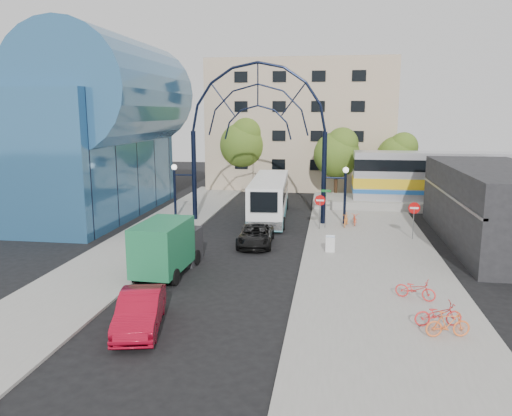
% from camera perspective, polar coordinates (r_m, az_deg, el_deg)
% --- Properties ---
extents(ground, '(120.00, 120.00, 0.00)m').
position_cam_1_polar(ground, '(25.43, -4.51, -8.45)').
color(ground, black).
rests_on(ground, ground).
extents(sidewalk_east, '(8.00, 56.00, 0.12)m').
position_cam_1_polar(sidewalk_east, '(28.69, 13.24, -6.32)').
color(sidewalk_east, gray).
rests_on(sidewalk_east, ground).
extents(plaza_west, '(5.00, 50.00, 0.12)m').
position_cam_1_polar(plaza_west, '(32.81, -13.25, -4.15)').
color(plaza_west, gray).
rests_on(plaza_west, ground).
extents(gateway_arch, '(13.64, 0.44, 12.10)m').
position_cam_1_polar(gateway_arch, '(37.76, 0.21, 11.12)').
color(gateway_arch, black).
rests_on(gateway_arch, ground).
extents(stop_sign, '(0.80, 0.07, 2.50)m').
position_cam_1_polar(stop_sign, '(35.93, 7.32, 0.52)').
color(stop_sign, slate).
rests_on(stop_sign, sidewalk_east).
extents(do_not_enter_sign, '(0.76, 0.07, 2.48)m').
position_cam_1_polar(do_not_enter_sign, '(34.39, 17.61, -0.41)').
color(do_not_enter_sign, slate).
rests_on(do_not_enter_sign, sidewalk_east).
extents(street_name_sign, '(0.70, 0.70, 2.80)m').
position_cam_1_polar(street_name_sign, '(36.49, 7.98, 0.88)').
color(street_name_sign, slate).
rests_on(street_name_sign, sidewalk_east).
extents(sandwich_board, '(0.55, 0.61, 0.99)m').
position_cam_1_polar(sandwich_board, '(30.30, 8.48, -3.88)').
color(sandwich_board, white).
rests_on(sandwich_board, sidewalk_east).
extents(transit_hall, '(16.50, 18.00, 14.50)m').
position_cam_1_polar(transit_hall, '(43.69, -20.06, 8.00)').
color(transit_hall, '#2D5F8C').
rests_on(transit_hall, ground).
extents(commercial_block_east, '(6.00, 16.00, 5.00)m').
position_cam_1_polar(commercial_block_east, '(35.43, 25.67, 0.21)').
color(commercial_block_east, black).
rests_on(commercial_block_east, ground).
extents(apartment_block, '(20.00, 12.10, 14.00)m').
position_cam_1_polar(apartment_block, '(58.44, 5.25, 9.46)').
color(apartment_block, tan).
rests_on(apartment_block, ground).
extents(train_platform, '(32.00, 5.00, 0.80)m').
position_cam_1_polar(train_platform, '(48.25, 25.95, 0.23)').
color(train_platform, gray).
rests_on(train_platform, ground).
extents(train_car, '(25.10, 3.05, 4.20)m').
position_cam_1_polar(train_car, '(47.90, 26.19, 3.17)').
color(train_car, '#B7B7BC').
rests_on(train_car, train_platform).
extents(tree_north_a, '(4.48, 4.48, 7.00)m').
position_cam_1_polar(tree_north_a, '(49.42, 9.36, 6.33)').
color(tree_north_a, '#382314').
rests_on(tree_north_a, ground).
extents(tree_north_b, '(5.12, 5.12, 8.00)m').
position_cam_1_polar(tree_north_b, '(54.19, -1.38, 7.56)').
color(tree_north_b, '#382314').
rests_on(tree_north_b, ground).
extents(tree_north_c, '(4.16, 4.16, 6.50)m').
position_cam_1_polar(tree_north_c, '(51.85, 16.00, 5.90)').
color(tree_north_c, '#382314').
rests_on(tree_north_c, ground).
extents(city_bus, '(3.31, 11.91, 3.23)m').
position_cam_1_polar(city_bus, '(40.22, 1.56, 1.27)').
color(city_bus, white).
rests_on(city_bus, ground).
extents(green_truck, '(2.43, 5.86, 2.91)m').
position_cam_1_polar(green_truck, '(26.77, -10.01, -4.33)').
color(green_truck, black).
rests_on(green_truck, ground).
extents(black_suv, '(2.42, 4.80, 1.30)m').
position_cam_1_polar(black_suv, '(31.99, -0.04, -3.14)').
color(black_suv, black).
rests_on(black_suv, ground).
extents(red_sedan, '(2.55, 4.76, 1.49)m').
position_cam_1_polar(red_sedan, '(20.48, -13.12, -11.37)').
color(red_sedan, maroon).
rests_on(red_sedan, ground).
extents(bike_near_a, '(0.64, 1.76, 0.92)m').
position_cam_1_polar(bike_near_a, '(38.12, 11.22, -1.17)').
color(bike_near_a, '#FD5932').
rests_on(bike_near_a, sidewalk_east).
extents(bike_near_b, '(0.74, 1.70, 0.99)m').
position_cam_1_polar(bike_near_b, '(37.37, 10.24, -1.32)').
color(bike_near_b, orange).
rests_on(bike_near_b, sidewalk_east).
extents(bike_far_a, '(1.90, 1.25, 0.94)m').
position_cam_1_polar(bike_far_a, '(23.79, 17.76, -8.82)').
color(bike_far_a, red).
rests_on(bike_far_a, sidewalk_east).
extents(bike_far_b, '(1.76, 0.78, 1.02)m').
position_cam_1_polar(bike_far_b, '(20.40, 21.09, -12.28)').
color(bike_far_b, orange).
rests_on(bike_far_b, sidewalk_east).
extents(bike_far_c, '(1.96, 0.98, 0.98)m').
position_cam_1_polar(bike_far_c, '(21.25, 20.10, -11.32)').
color(bike_far_c, red).
rests_on(bike_far_c, sidewalk_east).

